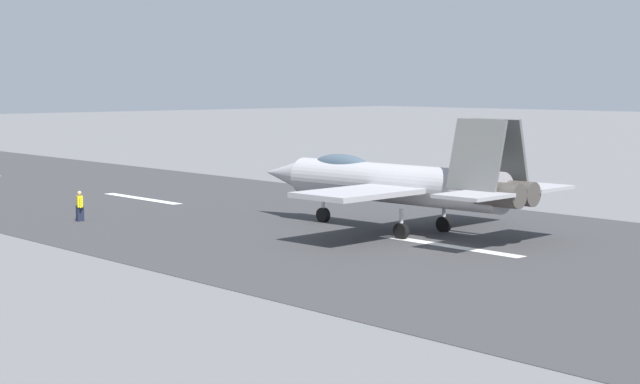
# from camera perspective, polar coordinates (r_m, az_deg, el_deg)

# --- Properties ---
(ground_plane) EXTENTS (400.00, 400.00, 0.00)m
(ground_plane) POSITION_cam_1_polar(r_m,az_deg,el_deg) (45.02, 7.77, -3.12)
(ground_plane) COLOR slate
(runway_strip) EXTENTS (240.00, 26.00, 0.02)m
(runway_strip) POSITION_cam_1_polar(r_m,az_deg,el_deg) (45.00, 7.79, -3.11)
(runway_strip) COLOR #38383A
(runway_strip) RESTS_ON ground
(fighter_jet) EXTENTS (17.02, 13.12, 5.62)m
(fighter_jet) POSITION_cam_1_polar(r_m,az_deg,el_deg) (49.32, 4.16, 0.56)
(fighter_jet) COLOR #A2A0A5
(fighter_jet) RESTS_ON ground
(crew_person) EXTENTS (0.66, 0.42, 1.61)m
(crew_person) POSITION_cam_1_polar(r_m,az_deg,el_deg) (54.45, -13.30, -0.78)
(crew_person) COLOR #1E2338
(crew_person) RESTS_ON ground
(marker_cone_mid) EXTENTS (0.44, 0.44, 0.55)m
(marker_cone_mid) POSITION_cam_1_polar(r_m,az_deg,el_deg) (61.90, 7.71, -0.35)
(marker_cone_mid) COLOR orange
(marker_cone_mid) RESTS_ON ground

